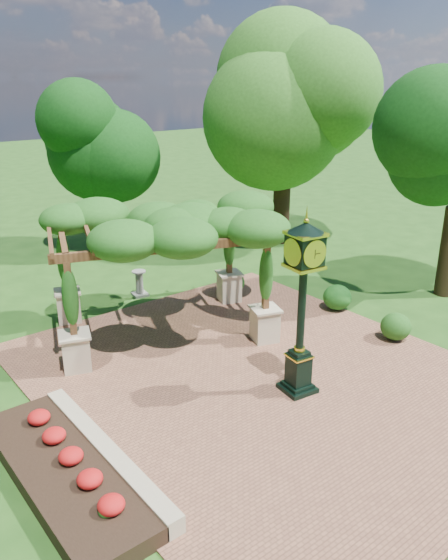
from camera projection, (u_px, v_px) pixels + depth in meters
ground at (289, 393)px, 13.16m from camera, size 120.00×120.00×0.00m
brick_plaza at (261, 376)px, 13.89m from camera, size 10.00×12.00×0.04m
border_wall at (106, 453)px, 10.76m from camera, size 0.35×5.00×0.40m
flower_bed at (62, 473)px, 10.24m from camera, size 1.50×5.00×0.36m
pedestal_clock at (303, 294)px, 12.35m from camera, size 0.95×0.95×4.28m
pergola at (159, 230)px, 15.32m from camera, size 7.03×5.67×3.84m
sundial at (139, 285)px, 18.93m from camera, size 0.58×0.58×0.91m
shrub_front at (396, 326)px, 15.69m from camera, size 0.96×0.96×0.79m
shrub_mid at (337, 297)px, 17.72m from camera, size 1.00×1.00×0.82m
shrub_back at (232, 282)px, 19.08m from camera, size 1.12×1.12×0.78m
tree_north at (102, 145)px, 22.67m from camera, size 3.96×3.96×6.57m
tree_east_far at (286, 96)px, 23.05m from camera, size 5.87×5.87×9.31m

